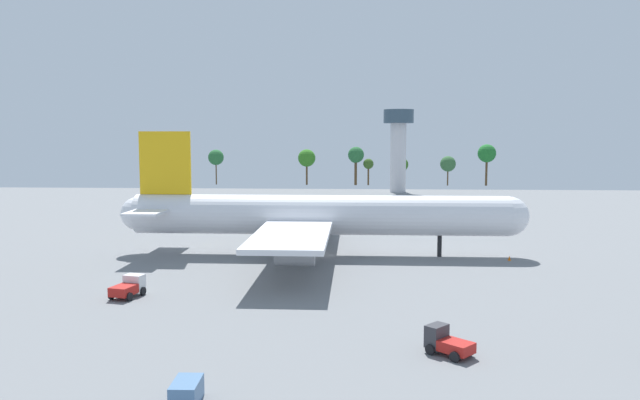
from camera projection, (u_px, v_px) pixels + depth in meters
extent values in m
plane|color=slate|center=(320.00, 255.00, 98.34)|extent=(260.26, 260.26, 0.00)
cylinder|color=silver|center=(320.00, 215.00, 97.69)|extent=(59.29, 6.31, 6.31)
sphere|color=silver|center=(509.00, 216.00, 95.98)|extent=(6.19, 6.19, 6.19)
sphere|color=silver|center=(138.00, 213.00, 99.40)|extent=(5.36, 5.36, 5.36)
cube|color=yellow|center=(165.00, 163.00, 98.31)|extent=(8.30, 0.50, 10.10)
cube|color=silver|center=(149.00, 212.00, 94.10)|extent=(5.34, 9.47, 0.36)
cube|color=silver|center=(169.00, 205.00, 104.10)|extent=(5.34, 9.47, 0.36)
cube|color=silver|center=(292.00, 235.00, 83.06)|extent=(10.08, 26.20, 0.70)
cube|color=silver|center=(309.00, 210.00, 112.85)|extent=(10.08, 26.20, 0.70)
cylinder|color=gray|center=(302.00, 243.00, 87.08)|extent=(5.05, 2.65, 2.65)
cylinder|color=gray|center=(295.00, 256.00, 77.45)|extent=(5.05, 2.65, 2.65)
cylinder|color=gray|center=(313.00, 222.00, 109.06)|extent=(5.05, 2.65, 2.65)
cylinder|color=gray|center=(316.00, 215.00, 118.68)|extent=(5.05, 2.65, 2.65)
cylinder|color=black|center=(439.00, 246.00, 97.08)|extent=(0.70, 0.70, 3.38)
cylinder|color=black|center=(300.00, 248.00, 94.90)|extent=(0.70, 0.70, 3.38)
cylinder|color=black|center=(303.00, 241.00, 101.79)|extent=(0.70, 0.70, 3.38)
cube|color=#333338|center=(437.00, 336.00, 53.73)|extent=(2.32, 2.37, 1.95)
cube|color=#B21E19|center=(456.00, 347.00, 52.34)|extent=(3.38, 3.34, 0.91)
cylinder|color=black|center=(445.00, 344.00, 54.50)|extent=(0.86, 0.82, 0.91)
cylinder|color=black|center=(430.00, 350.00, 52.98)|extent=(0.86, 0.82, 0.91)
cylinder|color=black|center=(469.00, 351.00, 52.72)|extent=(0.86, 0.82, 0.91)
cylinder|color=black|center=(455.00, 357.00, 51.19)|extent=(0.86, 0.82, 0.91)
cube|color=silver|center=(410.00, 224.00, 124.08)|extent=(2.67, 2.67, 1.80)
cube|color=white|center=(398.00, 225.00, 125.48)|extent=(3.67, 3.24, 1.19)
cylinder|color=black|center=(408.00, 230.00, 123.27)|extent=(0.86, 0.66, 0.83)
cylinder|color=black|center=(412.00, 228.00, 125.06)|extent=(0.86, 0.66, 0.83)
cylinder|color=black|center=(394.00, 228.00, 124.97)|extent=(0.86, 0.66, 0.83)
cylinder|color=black|center=(398.00, 227.00, 126.76)|extent=(0.86, 0.66, 0.83)
cube|color=#333338|center=(279.00, 226.00, 121.26)|extent=(2.51, 2.48, 1.98)
cube|color=#232328|center=(270.00, 229.00, 119.14)|extent=(3.49, 4.01, 1.20)
cylinder|color=black|center=(283.00, 231.00, 120.66)|extent=(0.72, 0.91, 0.90)
cylinder|color=black|center=(275.00, 230.00, 121.84)|extent=(0.72, 0.91, 0.90)
cylinder|color=black|center=(272.00, 233.00, 117.99)|extent=(0.72, 0.91, 0.90)
cylinder|color=black|center=(264.00, 232.00, 119.17)|extent=(0.72, 0.91, 0.90)
cube|color=silver|center=(134.00, 282.00, 73.46)|extent=(2.54, 1.99, 1.92)
cube|color=#B21E19|center=(124.00, 290.00, 71.39)|extent=(2.87, 3.36, 1.06)
cylinder|color=black|center=(143.00, 291.00, 73.12)|extent=(0.50, 1.03, 0.99)
cylinder|color=black|center=(125.00, 290.00, 73.82)|extent=(0.50, 1.03, 0.99)
cylinder|color=black|center=(130.00, 297.00, 70.51)|extent=(0.50, 1.03, 0.99)
cylinder|color=black|center=(111.00, 295.00, 71.21)|extent=(0.50, 1.03, 0.99)
cube|color=#4C729E|center=(186.00, 392.00, 43.32)|extent=(1.98, 3.18, 1.60)
cone|color=orange|center=(509.00, 258.00, 94.02)|extent=(0.50, 0.50, 0.72)
cylinder|color=silver|center=(398.00, 158.00, 213.53)|extent=(5.49, 5.49, 23.96)
cylinder|color=#334756|center=(399.00, 116.00, 212.10)|extent=(10.44, 10.44, 4.68)
cylinder|color=#51381E|center=(168.00, 174.00, 250.76)|extent=(0.68, 0.68, 8.31)
sphere|color=#2C5624|center=(168.00, 160.00, 250.18)|extent=(5.43, 5.43, 5.43)
cylinder|color=#51381E|center=(216.00, 173.00, 249.56)|extent=(0.50, 0.50, 9.17)
sphere|color=#296833|center=(216.00, 157.00, 248.92)|extent=(6.31, 6.31, 6.31)
cylinder|color=#51381E|center=(307.00, 174.00, 247.45)|extent=(0.75, 0.75, 8.75)
sphere|color=#337620|center=(307.00, 158.00, 246.80)|extent=(7.03, 7.03, 7.03)
cylinder|color=#51381E|center=(355.00, 173.00, 246.27)|extent=(0.60, 0.60, 9.89)
sphere|color=#22612C|center=(355.00, 157.00, 245.63)|extent=(4.73, 4.73, 4.73)
cylinder|color=#51381E|center=(356.00, 172.00, 246.23)|extent=(0.87, 0.87, 10.26)
sphere|color=#276433|center=(356.00, 155.00, 245.53)|extent=(6.42, 6.42, 6.42)
cylinder|color=#51381E|center=(368.00, 176.00, 246.09)|extent=(0.69, 0.69, 7.32)
sphere|color=#375921|center=(368.00, 164.00, 245.60)|extent=(4.17, 4.17, 4.17)
cylinder|color=#51381E|center=(401.00, 177.00, 245.38)|extent=(0.85, 0.85, 6.57)
sphere|color=#34671E|center=(401.00, 165.00, 244.88)|extent=(5.80, 5.80, 5.80)
cylinder|color=#51381E|center=(448.00, 177.00, 244.30)|extent=(0.55, 0.55, 6.78)
sphere|color=#366537|center=(448.00, 164.00, 243.77)|extent=(6.19, 6.19, 6.19)
cylinder|color=#51381E|center=(486.00, 172.00, 243.23)|extent=(0.87, 0.87, 10.67)
sphere|color=#21712B|center=(487.00, 153.00, 242.48)|extent=(7.18, 7.18, 7.18)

